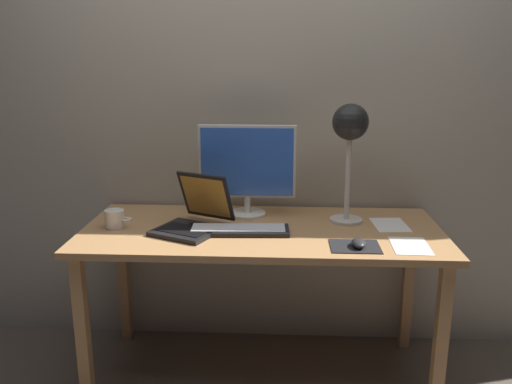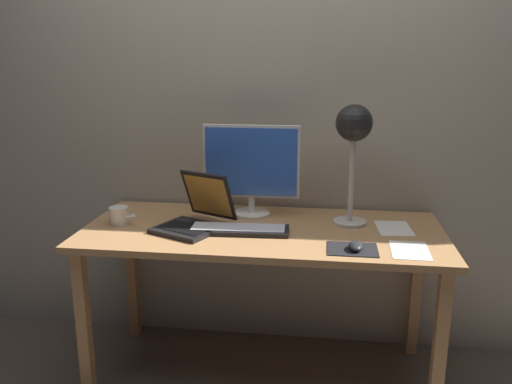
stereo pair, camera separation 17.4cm
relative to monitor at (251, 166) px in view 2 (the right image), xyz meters
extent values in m
plane|color=brown|center=(0.08, -0.19, -0.98)|extent=(4.80, 4.80, 0.00)
cube|color=#B2A893|center=(0.08, 0.21, 0.32)|extent=(4.80, 0.06, 2.60)
cube|color=tan|center=(0.08, -0.19, -0.26)|extent=(1.60, 0.70, 0.03)
cube|color=tan|center=(-0.66, -0.48, -0.63)|extent=(0.05, 0.05, 0.71)
cube|color=tan|center=(0.82, -0.48, -0.63)|extent=(0.05, 0.05, 0.71)
cube|color=tan|center=(-0.66, 0.10, -0.63)|extent=(0.05, 0.05, 0.71)
cube|color=tan|center=(0.82, 0.10, -0.63)|extent=(0.05, 0.05, 0.71)
cylinder|color=silver|center=(0.00, 0.00, -0.23)|extent=(0.18, 0.18, 0.01)
cylinder|color=silver|center=(0.00, 0.00, -0.19)|extent=(0.03, 0.03, 0.08)
cube|color=silver|center=(0.00, 0.00, 0.02)|extent=(0.46, 0.03, 0.34)
cube|color=blue|center=(0.00, -0.02, 0.02)|extent=(0.43, 0.00, 0.32)
cube|color=black|center=(-0.02, -0.26, -0.23)|extent=(0.45, 0.16, 0.02)
cube|color=silver|center=(-0.02, -0.26, -0.22)|extent=(0.41, 0.13, 0.01)
cube|color=black|center=(-0.25, -0.28, -0.23)|extent=(0.33, 0.32, 0.02)
cube|color=black|center=(-0.25, -0.29, -0.22)|extent=(0.25, 0.21, 0.00)
cube|color=black|center=(-0.18, -0.13, -0.11)|extent=(0.27, 0.19, 0.22)
cube|color=gold|center=(-0.18, -0.13, -0.11)|extent=(0.24, 0.17, 0.19)
cylinder|color=beige|center=(0.47, -0.08, -0.23)|extent=(0.15, 0.15, 0.01)
cylinder|color=silver|center=(0.47, -0.08, -0.02)|extent=(0.02, 0.02, 0.42)
sphere|color=black|center=(0.47, -0.08, 0.22)|extent=(0.16, 0.16, 0.16)
sphere|color=#FFEAB2|center=(0.47, -0.09, 0.18)|extent=(0.06, 0.06, 0.06)
cube|color=black|center=(0.46, -0.41, -0.24)|extent=(0.20, 0.16, 0.00)
ellipsoid|color=#28282B|center=(0.48, -0.42, -0.22)|extent=(0.06, 0.10, 0.03)
cylinder|color=white|center=(-0.58, -0.22, -0.20)|extent=(0.09, 0.09, 0.08)
torus|color=white|center=(-0.53, -0.22, -0.20)|extent=(0.05, 0.05, 0.01)
cube|color=white|center=(0.66, -0.12, -0.24)|extent=(0.16, 0.22, 0.00)
cube|color=white|center=(0.69, -0.39, -0.24)|extent=(0.15, 0.21, 0.00)
camera|label=1|loc=(0.17, -2.42, 0.51)|focal=36.83mm
camera|label=2|loc=(0.34, -2.41, 0.51)|focal=36.83mm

